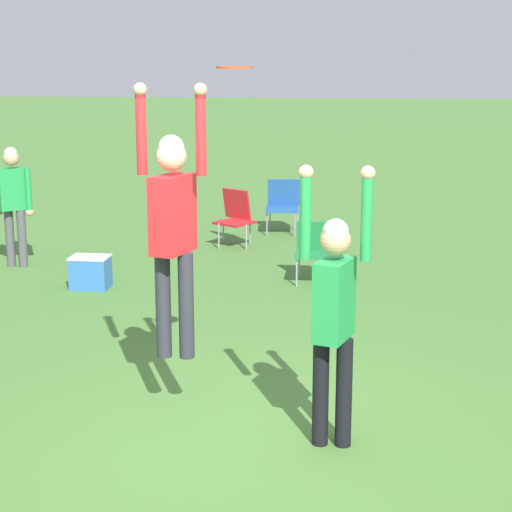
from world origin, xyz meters
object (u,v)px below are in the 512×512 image
person_defending (334,302)px  camping_chair_3 (283,202)px  camping_chair_4 (236,214)px  person_jumping (173,216)px  cooler_box (90,272)px  person_spectator_near (13,196)px  camping_chair_0 (314,247)px  frisbee (235,67)px

person_defending → camping_chair_3: size_ratio=2.39×
camping_chair_4 → person_jumping: bearing=126.4°
person_jumping → person_defending: (1.25, -0.39, -0.52)m
camping_chair_3 → cooler_box: (-2.02, -3.88, -0.29)m
person_spectator_near → person_jumping: bearing=-93.7°
camping_chair_0 → camping_chair_3: camping_chair_3 is taller
person_spectator_near → camping_chair_0: bearing=-42.7°
person_spectator_near → camping_chair_4: bearing=-5.9°
frisbee → camping_chair_0: 5.08m
person_spectator_near → frisbee: bearing=-90.6°
person_jumping → frisbee: bearing=-88.1°
person_defending → camping_chair_4: (-1.77, 6.86, -0.62)m
person_jumping → person_spectator_near: person_jumping is taller
frisbee → person_spectator_near: (-3.79, 4.82, -1.75)m
frisbee → cooler_box: size_ratio=0.56×
person_defending → frisbee: (-0.75, 0.25, 1.63)m
camping_chair_0 → camping_chair_4: bearing=-58.5°
person_spectator_near → cooler_box: (1.37, -0.99, -0.77)m
camping_chair_4 → cooler_box: bearing=95.1°
person_defending → camping_chair_0: person_defending is taller
person_jumping → person_spectator_near: bearing=52.5°
camping_chair_3 → person_spectator_near: person_spectator_near is taller
camping_chair_0 → person_spectator_near: bearing=-5.2°
person_defending → camping_chair_4: size_ratio=2.44×
frisbee → camping_chair_3: size_ratio=0.31×
person_jumping → frisbee: (0.50, -0.14, 1.11)m
person_defending → person_jumping: bearing=-90.0°
cooler_box → camping_chair_3: bearing=62.5°
camping_chair_0 → person_jumping: bearing=78.3°
person_jumping → cooler_box: bearing=44.8°
camping_chair_4 → camping_chair_3: bearing=-87.4°
camping_chair_3 → cooler_box: size_ratio=1.84×
camping_chair_4 → cooler_box: (-1.40, -2.78, -0.27)m
frisbee → camping_chair_4: (-1.02, 6.60, -2.25)m
person_jumping → camping_chair_3: 7.65m
person_jumping → camping_chair_0: 4.62m
frisbee → camping_chair_0: size_ratio=0.34×
frisbee → camping_chair_4: frisbee is taller
person_jumping → cooler_box: (-1.92, 3.69, -1.41)m
camping_chair_3 → person_defending: bearing=92.3°
cooler_box → camping_chair_0: bearing=14.4°
frisbee → person_spectator_near: 6.37m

